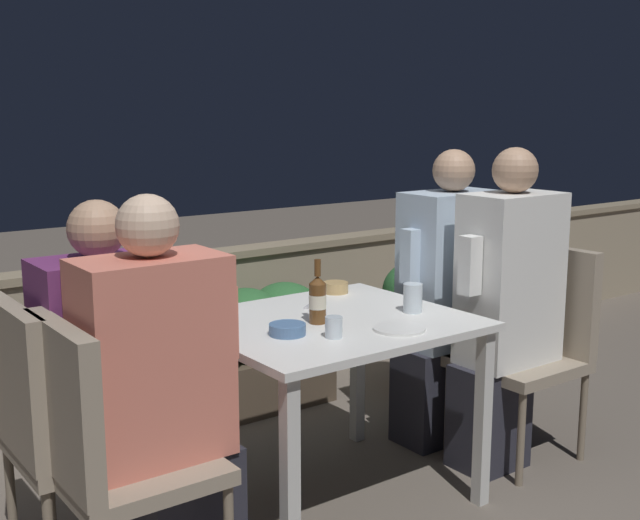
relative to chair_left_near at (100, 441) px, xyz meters
The scene contains 21 objects.
ground_plane 1.14m from the chair_left_near, ahead, with size 16.00×16.00×0.00m, color #665B51.
parapet_wall 1.88m from the chair_left_near, 58.30° to the left, with size 9.00×0.18×0.76m.
dining_table 1.00m from the chair_left_near, ahead, with size 1.00×0.87×0.73m.
planter_hedge 1.72m from the chair_left_near, 43.96° to the left, with size 0.87×0.47×0.63m.
chair_left_near is the anchor object (origin of this frame).
person_coral_top 0.23m from the chair_left_near, ahead, with size 0.51×0.26×1.28m.
chair_left_far 0.29m from the chair_left_near, 99.01° to the left, with size 0.48×0.47×0.93m.
person_purple_stripe 0.34m from the chair_left_near, 60.43° to the left, with size 0.49×0.26×1.24m.
chair_right_near 1.99m from the chair_left_near, ahead, with size 0.48×0.47×0.93m.
person_white_polo 1.79m from the chair_left_near, ahead, with size 0.50×0.26×1.37m.
chair_right_far 2.01m from the chair_left_near, ahead, with size 0.48×0.47×0.93m.
person_blue_shirt 1.81m from the chair_left_near, 10.80° to the left, with size 0.51×0.26×1.35m.
beer_bottle 0.96m from the chair_left_near, ahead, with size 0.07×0.07×0.24m.
plate_0 1.12m from the chair_left_near, ahead, with size 0.19×0.19×0.01m.
bowl_0 1.38m from the chair_left_near, 21.71° to the left, with size 0.11×0.11×0.05m.
bowl_1 0.76m from the chair_left_near, ahead, with size 0.13×0.13×0.04m.
glass_cup_0 0.89m from the chair_left_near, 38.51° to the left, with size 0.07×0.07×0.10m.
glass_cup_1 1.33m from the chair_left_near, ahead, with size 0.07×0.07×0.11m.
glass_cup_2 0.87m from the chair_left_near, ahead, with size 0.06×0.06×0.08m.
fork_0 1.15m from the chair_left_near, 20.08° to the left, with size 0.15×0.11×0.01m.
potted_plant 2.27m from the chair_left_near, 22.47° to the left, with size 0.36×0.36×0.73m.
Camera 1 is at (-1.79, -2.36, 1.52)m, focal length 45.00 mm.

